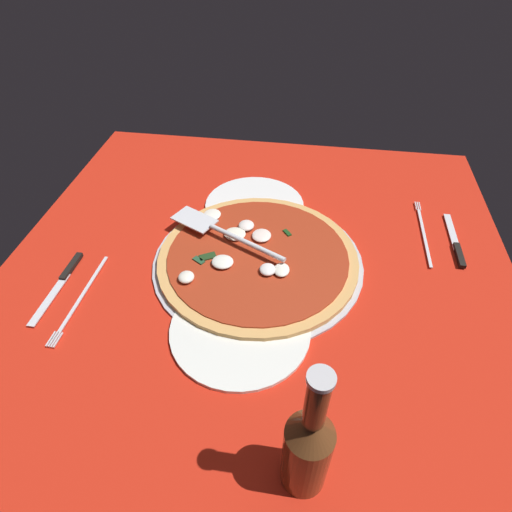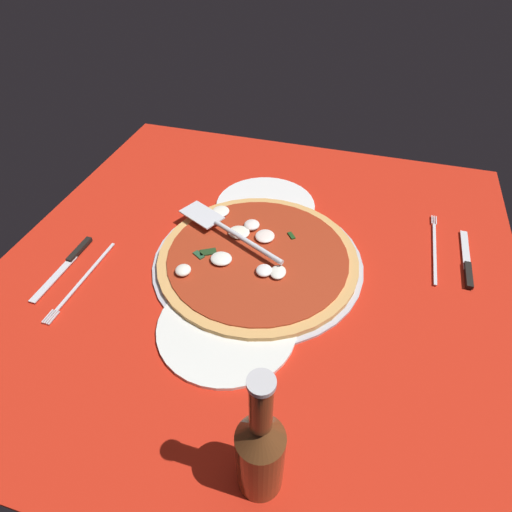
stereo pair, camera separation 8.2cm
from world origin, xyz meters
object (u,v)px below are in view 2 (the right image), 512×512
object	(u,v)px
dinner_plate_left	(265,206)
pizza_server	(226,229)
place_setting_far	(450,257)
beer_bottle	(260,451)
pizza	(255,256)
place_setting_near	(75,272)
dinner_plate_right	(227,326)

from	to	relation	value
dinner_plate_left	pizza_server	distance (cm)	15.49
place_setting_far	beer_bottle	bearing A→B (deg)	153.68
pizza	place_setting_far	size ratio (longest dim) A/B	1.73
dinner_plate_left	place_setting_near	bearing A→B (deg)	-43.87
place_setting_far	pizza_server	bearing A→B (deg)	100.94
dinner_plate_right	place_setting_near	world-z (taller)	place_setting_near
dinner_plate_left	place_setting_near	xyz separation A→B (cm)	(30.89, -29.70, -0.15)
dinner_plate_right	place_setting_near	bearing A→B (deg)	-97.54
dinner_plate_right	pizza	bearing A→B (deg)	179.98
pizza	beer_bottle	distance (cm)	41.05
dinner_plate_left	pizza	xyz separation A→B (cm)	(18.23, 2.81, 1.06)
dinner_plate_left	dinner_plate_right	size ratio (longest dim) A/B	0.95
place_setting_near	beer_bottle	world-z (taller)	beer_bottle
dinner_plate_right	place_setting_far	size ratio (longest dim) A/B	1.05
pizza	beer_bottle	world-z (taller)	beer_bottle
dinner_plate_left	place_setting_far	distance (cm)	40.66
dinner_plate_left	place_setting_near	distance (cm)	42.85
dinner_plate_left	place_setting_far	size ratio (longest dim) A/B	1.00
place_setting_far	beer_bottle	distance (cm)	57.33
place_setting_far	pizza	bearing A→B (deg)	108.25
pizza_server	pizza	bearing A→B (deg)	178.79
dinner_plate_left	place_setting_far	world-z (taller)	place_setting_far
pizza	place_setting_far	xyz separation A→B (cm)	(-12.02, 37.38, -1.22)
pizza	beer_bottle	size ratio (longest dim) A/B	1.64
place_setting_near	beer_bottle	bearing A→B (deg)	61.11
dinner_plate_left	pizza	size ratio (longest dim) A/B	0.58
dinner_plate_left	pizza_server	xyz separation A→B (cm)	(14.47, -4.32, 3.44)
pizza_server	dinner_plate_right	bearing A→B (deg)	135.54
dinner_plate_left	dinner_plate_right	world-z (taller)	same
pizza_server	place_setting_near	xyz separation A→B (cm)	(16.42, -25.37, -3.58)
dinner_plate_left	place_setting_near	size ratio (longest dim) A/B	1.03
place_setting_near	place_setting_far	world-z (taller)	same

